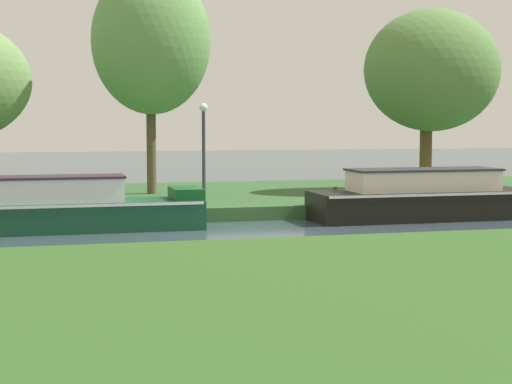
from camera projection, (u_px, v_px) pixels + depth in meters
name	position (u px, v px, depth m)	size (l,w,h in m)	color
ground_plane	(246.00, 231.00, 20.91)	(120.00, 120.00, 0.00)	#34454E
riverbank_far	(197.00, 199.00, 27.64)	(72.00, 10.00, 0.40)	#30572C
riverbank_near	(391.00, 295.00, 12.22)	(72.00, 10.00, 0.40)	#2E5620
forest_barge	(67.00, 208.00, 20.89)	(6.88, 1.66, 1.43)	#144129
black_narrowboat	(423.00, 198.00, 23.42)	(6.55, 1.92, 1.47)	black
willow_tree_centre	(151.00, 41.00, 26.71)	(3.94, 3.38, 7.50)	brown
willow_tree_right	(432.00, 71.00, 28.37)	(4.92, 3.85, 6.36)	brown
lamp_post	(204.00, 141.00, 23.48)	(0.24, 0.24, 2.95)	#333338
mooring_post_near	(336.00, 195.00, 23.96)	(0.17, 0.17, 0.50)	#4F3E1F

